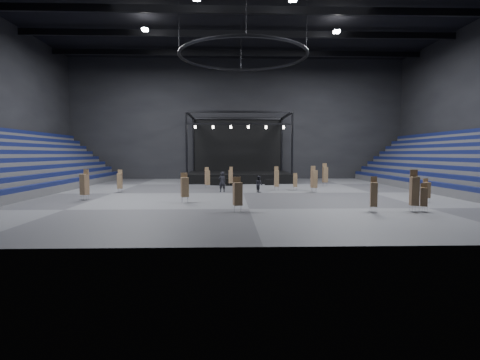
{
  "coord_description": "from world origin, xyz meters",
  "views": [
    {
      "loc": [
        -1.42,
        -35.91,
        3.77
      ],
      "look_at": [
        -0.36,
        -2.0,
        1.4
      ],
      "focal_mm": 28.0,
      "sensor_mm": 36.0,
      "label": 1
    }
  ],
  "objects_px": {
    "chair_stack_13": "(424,196)",
    "chair_stack_9": "(277,178)",
    "flight_case_right": "(269,182)",
    "flight_case_left": "(216,182)",
    "chair_stack_4": "(207,177)",
    "man_center": "(222,182)",
    "crew_member": "(259,184)",
    "chair_stack_2": "(231,176)",
    "chair_stack_5": "(238,193)",
    "stage": "(238,171)",
    "flight_case_mid": "(231,182)",
    "chair_stack_8": "(414,190)",
    "chair_stack_0": "(427,190)",
    "chair_stack_12": "(325,174)",
    "chair_stack_1": "(295,181)",
    "chair_stack_10": "(120,181)",
    "chair_stack_3": "(85,184)",
    "chair_stack_7": "(185,187)",
    "chair_stack_11": "(314,178)",
    "chair_stack_6": "(374,194)"
  },
  "relations": [
    {
      "from": "flight_case_left",
      "to": "flight_case_right",
      "type": "bearing_deg",
      "value": -0.25
    },
    {
      "from": "chair_stack_10",
      "to": "chair_stack_4",
      "type": "bearing_deg",
      "value": 24.51
    },
    {
      "from": "chair_stack_2",
      "to": "chair_stack_9",
      "type": "height_order",
      "value": "chair_stack_9"
    },
    {
      "from": "flight_case_mid",
      "to": "chair_stack_1",
      "type": "height_order",
      "value": "chair_stack_1"
    },
    {
      "from": "chair_stack_9",
      "to": "chair_stack_10",
      "type": "bearing_deg",
      "value": -175.5
    },
    {
      "from": "flight_case_left",
      "to": "chair_stack_5",
      "type": "height_order",
      "value": "chair_stack_5"
    },
    {
      "from": "chair_stack_13",
      "to": "flight_case_right",
      "type": "bearing_deg",
      "value": 132.72
    },
    {
      "from": "chair_stack_3",
      "to": "man_center",
      "type": "bearing_deg",
      "value": 54.09
    },
    {
      "from": "flight_case_right",
      "to": "chair_stack_4",
      "type": "bearing_deg",
      "value": -150.86
    },
    {
      "from": "chair_stack_2",
      "to": "chair_stack_4",
      "type": "distance_m",
      "value": 3.91
    },
    {
      "from": "flight_case_right",
      "to": "chair_stack_12",
      "type": "bearing_deg",
      "value": -13.48
    },
    {
      "from": "chair_stack_8",
      "to": "man_center",
      "type": "height_order",
      "value": "chair_stack_8"
    },
    {
      "from": "stage",
      "to": "chair_stack_8",
      "type": "relative_size",
      "value": 5.09
    },
    {
      "from": "flight_case_mid",
      "to": "chair_stack_4",
      "type": "distance_m",
      "value": 4.49
    },
    {
      "from": "chair_stack_5",
      "to": "chair_stack_10",
      "type": "distance_m",
      "value": 17.13
    },
    {
      "from": "chair_stack_1",
      "to": "crew_member",
      "type": "relative_size",
      "value": 1.08
    },
    {
      "from": "stage",
      "to": "chair_stack_13",
      "type": "bearing_deg",
      "value": -68.05
    },
    {
      "from": "flight_case_mid",
      "to": "chair_stack_8",
      "type": "relative_size",
      "value": 0.46
    },
    {
      "from": "chair_stack_9",
      "to": "chair_stack_13",
      "type": "distance_m",
      "value": 16.66
    },
    {
      "from": "flight_case_left",
      "to": "chair_stack_5",
      "type": "distance_m",
      "value": 21.09
    },
    {
      "from": "flight_case_left",
      "to": "chair_stack_9",
      "type": "xyz_separation_m",
      "value": [
        6.48,
        -6.4,
        0.82
      ]
    },
    {
      "from": "crew_member",
      "to": "chair_stack_2",
      "type": "bearing_deg",
      "value": -5.12
    },
    {
      "from": "chair_stack_13",
      "to": "chair_stack_9",
      "type": "bearing_deg",
      "value": 140.17
    },
    {
      "from": "flight_case_right",
      "to": "chair_stack_10",
      "type": "bearing_deg",
      "value": -152.77
    },
    {
      "from": "flight_case_mid",
      "to": "chair_stack_8",
      "type": "height_order",
      "value": "chair_stack_8"
    },
    {
      "from": "flight_case_mid",
      "to": "chair_stack_5",
      "type": "relative_size",
      "value": 0.55
    },
    {
      "from": "chair_stack_8",
      "to": "chair_stack_9",
      "type": "bearing_deg",
      "value": 122.65
    },
    {
      "from": "flight_case_mid",
      "to": "chair_stack_11",
      "type": "bearing_deg",
      "value": -43.93
    },
    {
      "from": "flight_case_mid",
      "to": "chair_stack_2",
      "type": "bearing_deg",
      "value": -95.49
    },
    {
      "from": "chair_stack_7",
      "to": "man_center",
      "type": "bearing_deg",
      "value": 53.02
    },
    {
      "from": "flight_case_right",
      "to": "chair_stack_4",
      "type": "distance_m",
      "value": 8.34
    },
    {
      "from": "chair_stack_11",
      "to": "chair_stack_13",
      "type": "distance_m",
      "value": 13.48
    },
    {
      "from": "chair_stack_4",
      "to": "chair_stack_7",
      "type": "distance_m",
      "value": 12.19
    },
    {
      "from": "flight_case_right",
      "to": "chair_stack_0",
      "type": "xyz_separation_m",
      "value": [
        10.47,
        -16.56,
        0.64
      ]
    },
    {
      "from": "chair_stack_1",
      "to": "chair_stack_12",
      "type": "xyz_separation_m",
      "value": [
        4.39,
        4.84,
        0.43
      ]
    },
    {
      "from": "flight_case_mid",
      "to": "chair_stack_0",
      "type": "bearing_deg",
      "value": -46.83
    },
    {
      "from": "stage",
      "to": "chair_stack_4",
      "type": "height_order",
      "value": "stage"
    },
    {
      "from": "chair_stack_4",
      "to": "man_center",
      "type": "height_order",
      "value": "chair_stack_4"
    },
    {
      "from": "chair_stack_6",
      "to": "chair_stack_13",
      "type": "bearing_deg",
      "value": 13.96
    },
    {
      "from": "chair_stack_3",
      "to": "chair_stack_8",
      "type": "distance_m",
      "value": 24.82
    },
    {
      "from": "flight_case_left",
      "to": "chair_stack_12",
      "type": "xyz_separation_m",
      "value": [
        12.83,
        -1.57,
        0.94
      ]
    },
    {
      "from": "chair_stack_4",
      "to": "chair_stack_10",
      "type": "relative_size",
      "value": 1.05
    },
    {
      "from": "crew_member",
      "to": "chair_stack_8",
      "type": "bearing_deg",
      "value": -168.66
    },
    {
      "from": "flight_case_right",
      "to": "chair_stack_9",
      "type": "distance_m",
      "value": 6.44
    },
    {
      "from": "flight_case_right",
      "to": "chair_stack_0",
      "type": "relative_size",
      "value": 0.58
    },
    {
      "from": "chair_stack_2",
      "to": "man_center",
      "type": "bearing_deg",
      "value": -81.65
    },
    {
      "from": "chair_stack_5",
      "to": "chair_stack_12",
      "type": "xyz_separation_m",
      "value": [
        10.77,
        19.41,
        0.15
      ]
    },
    {
      "from": "stage",
      "to": "chair_stack_4",
      "type": "distance_m",
      "value": 11.77
    },
    {
      "from": "chair_stack_8",
      "to": "chair_stack_13",
      "type": "relative_size",
      "value": 1.48
    },
    {
      "from": "chair_stack_9",
      "to": "flight_case_left",
      "type": "bearing_deg",
      "value": 133.78
    }
  ]
}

